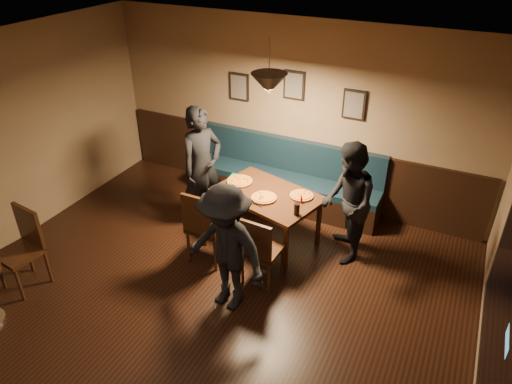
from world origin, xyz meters
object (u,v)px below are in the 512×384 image
at_px(tabasco_bottle, 301,199).
at_px(booth_bench, 284,175).
at_px(chair_near_left, 209,225).
at_px(soda_glass, 297,209).
at_px(dining_table, 267,216).
at_px(diner_right, 348,203).
at_px(diner_left, 202,167).
at_px(chair_near_right, 263,248).
at_px(cafe_chair_far, 19,252).
at_px(diner_front, 226,249).

bearing_deg(tabasco_bottle, booth_bench, 123.32).
relative_size(chair_near_left, soda_glass, 6.74).
bearing_deg(dining_table, diner_right, 20.77).
bearing_deg(booth_bench, diner_left, -132.19).
height_order(booth_bench, diner_left, diner_left).
height_order(chair_near_right, diner_left, diner_left).
relative_size(chair_near_right, soda_glass, 6.12).
height_order(booth_bench, cafe_chair_far, cafe_chair_far).
distance_m(booth_bench, cafe_chair_far, 3.79).
bearing_deg(chair_near_right, tabasco_bottle, 79.33).
relative_size(diner_right, diner_front, 1.03).
bearing_deg(soda_glass, tabasco_bottle, 98.87).
distance_m(diner_left, cafe_chair_far, 2.55).
distance_m(dining_table, diner_right, 1.16).
xyz_separation_m(booth_bench, cafe_chair_far, (-2.10, -3.15, 0.01)).
relative_size(diner_left, diner_front, 1.13).
xyz_separation_m(chair_near_left, diner_left, (-0.53, 0.75, 0.37)).
height_order(dining_table, soda_glass, soda_glass).
bearing_deg(tabasco_bottle, dining_table, 176.57).
relative_size(diner_left, diner_right, 1.10).
bearing_deg(diner_left, dining_table, -68.82).
xyz_separation_m(booth_bench, tabasco_bottle, (0.66, -1.01, 0.30)).
relative_size(booth_bench, diner_right, 1.84).
relative_size(dining_table, diner_front, 0.87).
relative_size(chair_near_right, diner_left, 0.54).
bearing_deg(diner_right, booth_bench, -149.56).
bearing_deg(booth_bench, dining_table, -80.53).
bearing_deg(chair_near_left, dining_table, 55.84).
bearing_deg(diner_right, dining_table, -108.63).
height_order(chair_near_left, diner_front, diner_front).
relative_size(booth_bench, tabasco_bottle, 26.13).
xyz_separation_m(chair_near_left, diner_right, (1.57, 0.83, 0.29)).
height_order(dining_table, diner_front, diner_front).
xyz_separation_m(dining_table, soda_glass, (0.54, -0.31, 0.45)).
height_order(booth_bench, tabasco_bottle, booth_bench).
height_order(diner_left, diner_right, diner_left).
relative_size(diner_left, cafe_chair_far, 1.74).
relative_size(dining_table, chair_near_right, 1.44).
bearing_deg(diner_front, cafe_chair_far, -151.49).
height_order(chair_near_left, diner_left, diner_left).
xyz_separation_m(diner_right, tabasco_bottle, (-0.57, -0.14, -0.02)).
xyz_separation_m(booth_bench, diner_right, (1.23, -0.87, 0.32)).
bearing_deg(dining_table, tabasco_bottle, 11.57).
bearing_deg(chair_near_right, diner_left, 150.98).
distance_m(chair_near_left, diner_left, 0.99).
xyz_separation_m(diner_left, tabasco_bottle, (1.52, -0.05, -0.09)).
height_order(diner_left, diner_front, diner_left).
distance_m(diner_left, soda_glass, 1.60).
height_order(dining_table, diner_left, diner_left).
bearing_deg(tabasco_bottle, chair_near_right, -103.48).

